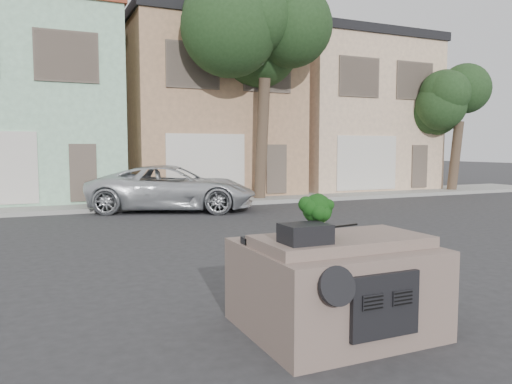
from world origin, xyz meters
TOP-DOWN VIEW (x-y plane):
  - ground_plane at (0.00, 0.00)m, footprint 120.00×120.00m
  - sidewalk at (0.00, 10.50)m, footprint 40.00×3.00m
  - townhouse_mint at (-3.50, 14.50)m, footprint 7.20×8.20m
  - townhouse_tan at (4.00, 14.50)m, footprint 7.20×8.20m
  - townhouse_beige at (11.50, 14.50)m, footprint 7.20×8.20m
  - silver_pickup at (1.14, 8.56)m, footprint 6.05×4.47m
  - tree_near at (5.00, 9.80)m, footprint 4.40×4.00m
  - tree_far at (15.00, 9.80)m, footprint 3.20×3.00m
  - car_dashboard at (0.00, -3.00)m, footprint 2.00×1.80m
  - instrument_hump at (-0.58, -3.35)m, footprint 0.48×0.38m
  - wiper_arm at (0.28, -2.62)m, footprint 0.69×0.15m
  - broccoli at (-0.27, -3.08)m, footprint 0.43×0.43m

SIDE VIEW (x-z plane):
  - ground_plane at x=0.00m, z-range 0.00..0.00m
  - silver_pickup at x=1.14m, z-range -0.76..0.76m
  - sidewalk at x=0.00m, z-range 0.00..0.15m
  - car_dashboard at x=0.00m, z-range 0.00..1.12m
  - wiper_arm at x=0.28m, z-range 1.12..1.14m
  - instrument_hump at x=-0.58m, z-range 1.12..1.32m
  - broccoli at x=-0.27m, z-range 1.12..1.61m
  - tree_far at x=15.00m, z-range 0.00..6.00m
  - townhouse_mint at x=-3.50m, z-range 0.00..7.55m
  - townhouse_tan at x=4.00m, z-range 0.00..7.55m
  - townhouse_beige at x=11.50m, z-range 0.00..7.55m
  - tree_near at x=5.00m, z-range 0.00..8.50m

